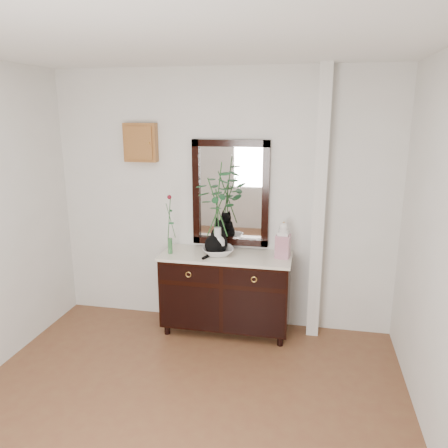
% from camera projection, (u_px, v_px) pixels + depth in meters
% --- Properties ---
extents(wall_back, '(3.60, 0.04, 2.70)m').
position_uv_depth(wall_back, '(221.00, 201.00, 4.57)').
color(wall_back, silver).
rests_on(wall_back, ground).
extents(pilaster, '(0.12, 0.20, 2.70)m').
position_uv_depth(pilaster, '(319.00, 207.00, 4.30)').
color(pilaster, silver).
rests_on(pilaster, ground).
extents(sideboard, '(1.33, 0.52, 0.82)m').
position_uv_depth(sideboard, '(226.00, 289.00, 4.53)').
color(sideboard, black).
rests_on(sideboard, ground).
extents(wall_mirror, '(0.80, 0.06, 1.10)m').
position_uv_depth(wall_mirror, '(230.00, 194.00, 4.52)').
color(wall_mirror, black).
rests_on(wall_mirror, wall_back).
extents(key_cabinet, '(0.35, 0.10, 0.40)m').
position_uv_depth(key_cabinet, '(141.00, 143.00, 4.54)').
color(key_cabinet, brown).
rests_on(key_cabinet, wall_back).
extents(cat, '(0.33, 0.37, 0.35)m').
position_uv_depth(cat, '(216.00, 237.00, 4.43)').
color(cat, black).
rests_on(cat, sideboard).
extents(lotus_bowl, '(0.40, 0.40, 0.08)m').
position_uv_depth(lotus_bowl, '(218.00, 251.00, 4.43)').
color(lotus_bowl, silver).
rests_on(lotus_bowl, sideboard).
extents(vase_branches, '(0.55, 0.55, 0.94)m').
position_uv_depth(vase_branches, '(218.00, 208.00, 4.32)').
color(vase_branches, silver).
rests_on(vase_branches, lotus_bowl).
extents(bud_vase_rose, '(0.09, 0.09, 0.62)m').
position_uv_depth(bud_vase_rose, '(169.00, 224.00, 4.41)').
color(bud_vase_rose, '#366E3C').
rests_on(bud_vase_rose, sideboard).
extents(ginger_jar, '(0.15, 0.15, 0.37)m').
position_uv_depth(ginger_jar, '(283.00, 240.00, 4.32)').
color(ginger_jar, silver).
rests_on(ginger_jar, sideboard).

